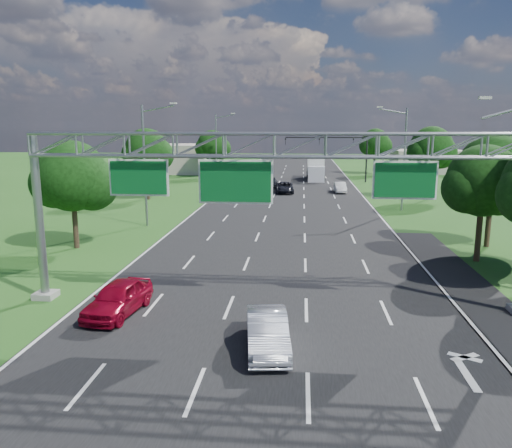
# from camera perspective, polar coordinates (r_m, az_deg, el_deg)

# --- Properties ---
(ground) EXTENTS (220.00, 220.00, 0.00)m
(ground) POSITION_cam_1_polar(r_m,az_deg,el_deg) (41.26, 3.08, -0.49)
(ground) COLOR #235419
(ground) RESTS_ON ground
(road) EXTENTS (18.00, 180.00, 0.02)m
(road) POSITION_cam_1_polar(r_m,az_deg,el_deg) (41.26, 3.08, -0.49)
(road) COLOR black
(road) RESTS_ON ground
(road_flare) EXTENTS (3.00, 30.00, 0.02)m
(road_flare) POSITION_cam_1_polar(r_m,az_deg,el_deg) (27.21, 23.87, -7.68)
(road_flare) COLOR black
(road_flare) RESTS_ON ground
(sign_gantry) EXTENTS (23.50, 1.00, 9.56)m
(sign_gantry) POSITION_cam_1_polar(r_m,az_deg,el_deg) (22.45, 2.32, 7.44)
(sign_gantry) COLOR gray
(sign_gantry) RESTS_ON ground
(traffic_signal) EXTENTS (12.21, 0.24, 7.00)m
(traffic_signal) POSITION_cam_1_polar(r_m,az_deg,el_deg) (75.68, 9.89, 8.64)
(traffic_signal) COLOR black
(traffic_signal) RESTS_ON ground
(streetlight_l_near) EXTENTS (2.97, 0.22, 10.16)m
(streetlight_l_near) POSITION_cam_1_polar(r_m,az_deg,el_deg) (42.44, -12.40, 7.20)
(streetlight_l_near) COLOR gray
(streetlight_l_near) RESTS_ON ground
(streetlight_l_far) EXTENTS (2.97, 0.22, 10.16)m
(streetlight_l_far) POSITION_cam_1_polar(r_m,az_deg,el_deg) (76.50, -4.44, 9.10)
(streetlight_l_far) COLOR gray
(streetlight_l_far) RESTS_ON ground
(streetlight_r_mid) EXTENTS (2.97, 0.22, 10.16)m
(streetlight_r_mid) POSITION_cam_1_polar(r_m,az_deg,el_deg) (51.40, 16.40, 7.67)
(streetlight_r_mid) COLOR gray
(streetlight_r_mid) RESTS_ON ground
(tree_verge_la) EXTENTS (5.76, 4.80, 7.40)m
(tree_verge_la) POSITION_cam_1_polar(r_m,az_deg,el_deg) (36.07, -20.14, 4.79)
(tree_verge_la) COLOR #2D2116
(tree_verge_la) RESTS_ON ground
(tree_verge_lb) EXTENTS (5.76, 4.80, 8.06)m
(tree_verge_lb) POSITION_cam_1_polar(r_m,az_deg,el_deg) (58.16, -12.30, 8.06)
(tree_verge_lb) COLOR #2D2116
(tree_verge_lb) RESTS_ON ground
(tree_verge_lc) EXTENTS (5.76, 4.80, 7.62)m
(tree_verge_lc) POSITION_cam_1_polar(r_m,az_deg,el_deg) (81.76, -4.97, 8.81)
(tree_verge_lc) COLOR #2D2116
(tree_verge_lc) RESTS_ON ground
(tree_verge_rd) EXTENTS (5.76, 4.80, 8.28)m
(tree_verge_rd) POSITION_cam_1_polar(r_m,az_deg,el_deg) (60.27, 19.45, 7.99)
(tree_verge_rd) COLOR #2D2116
(tree_verge_rd) RESTS_ON ground
(tree_verge_re) EXTENTS (5.76, 4.80, 7.84)m
(tree_verge_re) POSITION_cam_1_polar(r_m,az_deg,el_deg) (89.36, 13.50, 8.89)
(tree_verge_re) COLOR #2D2116
(tree_verge_re) RESTS_ON ground
(building_left) EXTENTS (14.00, 10.00, 5.00)m
(building_left) POSITION_cam_1_polar(r_m,az_deg,el_deg) (91.63, -9.70, 7.40)
(building_left) COLOR #B0A394
(building_left) RESTS_ON ground
(building_right) EXTENTS (12.00, 9.00, 4.00)m
(building_right) POSITION_cam_1_polar(r_m,az_deg,el_deg) (95.30, 19.03, 6.79)
(building_right) COLOR #B0A394
(building_right) RESTS_ON ground
(red_coupe) EXTENTS (2.33, 4.59, 1.50)m
(red_coupe) POSITION_cam_1_polar(r_m,az_deg,el_deg) (23.45, -15.50, -8.16)
(red_coupe) COLOR maroon
(red_coupe) RESTS_ON ground
(silver_sedan) EXTENTS (2.04, 4.48, 1.43)m
(silver_sedan) POSITION_cam_1_polar(r_m,az_deg,el_deg) (19.26, 1.30, -12.20)
(silver_sedan) COLOR silver
(silver_sedan) RESTS_ON ground
(car_queue_b) EXTENTS (2.52, 4.96, 1.34)m
(car_queue_b) POSITION_cam_1_polar(r_m,az_deg,el_deg) (62.96, 3.29, 4.19)
(car_queue_b) COLOR black
(car_queue_b) RESTS_ON ground
(car_queue_c) EXTENTS (2.01, 4.45, 1.48)m
(car_queue_c) POSITION_cam_1_polar(r_m,az_deg,el_deg) (67.74, 1.77, 4.76)
(car_queue_c) COLOR black
(car_queue_c) RESTS_ON ground
(car_queue_d) EXTENTS (1.50, 3.95, 1.29)m
(car_queue_d) POSITION_cam_1_polar(r_m,az_deg,el_deg) (64.11, 9.59, 4.15)
(car_queue_d) COLOR silver
(car_queue_d) RESTS_ON ground
(box_truck) EXTENTS (2.71, 8.85, 3.35)m
(box_truck) POSITION_cam_1_polar(r_m,az_deg,el_deg) (79.15, 6.84, 6.25)
(box_truck) COLOR silver
(box_truck) RESTS_ON ground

